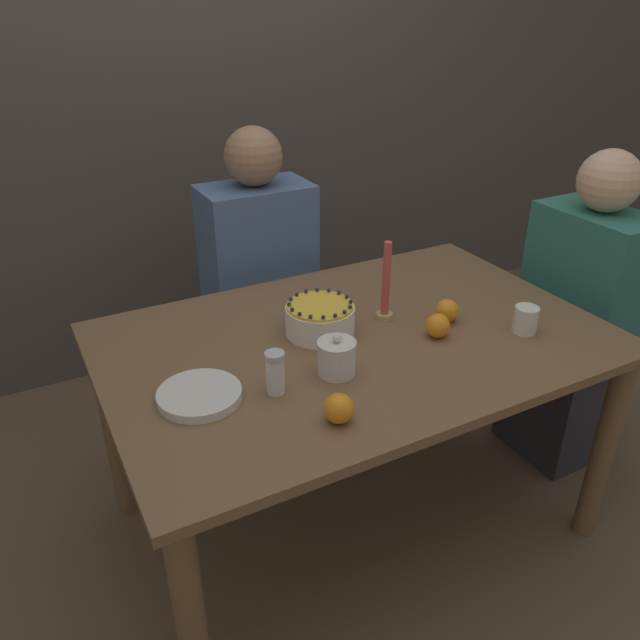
# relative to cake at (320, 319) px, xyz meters

# --- Properties ---
(ground_plane) EXTENTS (12.00, 12.00, 0.00)m
(ground_plane) POSITION_rel_cake_xyz_m (0.08, -0.07, -0.77)
(ground_plane) COLOR brown
(wall_behind) EXTENTS (8.00, 0.05, 2.60)m
(wall_behind) POSITION_rel_cake_xyz_m (0.08, 1.33, 0.53)
(wall_behind) COLOR #4C4742
(wall_behind) RESTS_ON ground_plane
(dining_table) EXTENTS (1.46, 0.96, 0.73)m
(dining_table) POSITION_rel_cake_xyz_m (0.08, -0.07, -0.15)
(dining_table) COLOR brown
(dining_table) RESTS_ON ground_plane
(cake) EXTENTS (0.20, 0.20, 0.11)m
(cake) POSITION_rel_cake_xyz_m (0.00, 0.00, 0.00)
(cake) COLOR white
(cake) RESTS_ON dining_table
(sugar_bowl) EXTENTS (0.10, 0.10, 0.12)m
(sugar_bowl) POSITION_rel_cake_xyz_m (-0.07, -0.22, 0.00)
(sugar_bowl) COLOR silver
(sugar_bowl) RESTS_ON dining_table
(sugar_shaker) EXTENTS (0.05, 0.05, 0.11)m
(sugar_shaker) POSITION_rel_cake_xyz_m (-0.24, -0.22, 0.01)
(sugar_shaker) COLOR white
(sugar_shaker) RESTS_ON dining_table
(plate_stack) EXTENTS (0.21, 0.21, 0.02)m
(plate_stack) POSITION_rel_cake_xyz_m (-0.43, -0.16, -0.03)
(plate_stack) COLOR silver
(plate_stack) RESTS_ON dining_table
(candle) EXTENTS (0.05, 0.05, 0.25)m
(candle) POSITION_rel_cake_xyz_m (0.22, -0.01, 0.05)
(candle) COLOR tan
(candle) RESTS_ON dining_table
(cup) EXTENTS (0.07, 0.07, 0.08)m
(cup) POSITION_rel_cake_xyz_m (0.54, -0.28, -0.01)
(cup) COLOR white
(cup) RESTS_ON dining_table
(orange_fruit_0) EXTENTS (0.07, 0.07, 0.07)m
(orange_fruit_0) POSITION_rel_cake_xyz_m (0.29, -0.18, -0.01)
(orange_fruit_0) COLOR orange
(orange_fruit_0) RESTS_ON dining_table
(orange_fruit_1) EXTENTS (0.07, 0.07, 0.07)m
(orange_fruit_1) POSITION_rel_cake_xyz_m (0.38, -0.12, -0.01)
(orange_fruit_1) COLOR orange
(orange_fruit_1) RESTS_ON dining_table
(orange_fruit_2) EXTENTS (0.07, 0.07, 0.07)m
(orange_fruit_2) POSITION_rel_cake_xyz_m (-0.16, -0.40, -0.01)
(orange_fruit_2) COLOR orange
(orange_fruit_2) RESTS_ON dining_table
(person_man_blue_shirt) EXTENTS (0.40, 0.34, 1.22)m
(person_man_blue_shirt) POSITION_rel_cake_xyz_m (0.06, 0.61, -0.24)
(person_man_blue_shirt) COLOR #473D33
(person_man_blue_shirt) RESTS_ON ground_plane
(person_woman_floral) EXTENTS (0.34, 0.40, 1.18)m
(person_woman_floral) POSITION_rel_cake_xyz_m (1.02, -0.11, -0.26)
(person_woman_floral) COLOR #2D2D38
(person_woman_floral) RESTS_ON ground_plane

